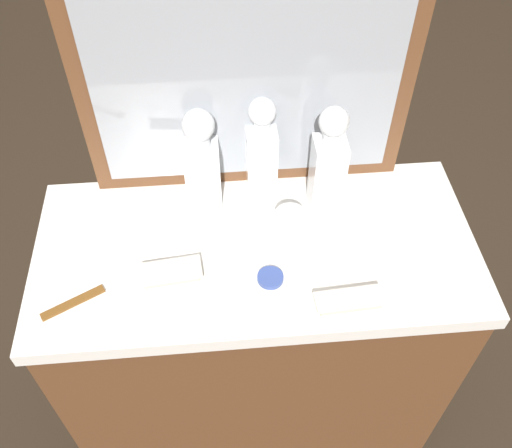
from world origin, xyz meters
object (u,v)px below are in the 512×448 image
crystal_tumbler_right (290,229)px  porcelain_dish (270,278)px  tortoiseshell_comb (73,303)px  silver_brush_far_left (171,272)px  silver_brush_front (349,300)px  crystal_decanter_far_left (202,164)px  crystal_decanter_front (328,170)px  crystal_decanter_center (262,156)px

crystal_tumbler_right → porcelain_dish: size_ratio=1.72×
porcelain_dish → tortoiseshell_comb: bearing=-176.4°
silver_brush_far_left → silver_brush_front: 0.41m
crystal_decanter_far_left → porcelain_dish: 0.34m
crystal_tumbler_right → crystal_decanter_far_left: bearing=138.3°
porcelain_dish → tortoiseshell_comb: (-0.45, -0.03, -0.00)m
silver_brush_front → crystal_decanter_far_left: bearing=130.4°
porcelain_dish → silver_brush_front: bearing=-25.7°
crystal_decanter_front → crystal_tumbler_right: 0.18m
crystal_decanter_front → porcelain_dish: size_ratio=5.00×
tortoiseshell_comb → crystal_decanter_center: bearing=35.7°
crystal_decanter_front → silver_brush_far_left: (-0.39, -0.19, -0.11)m
crystal_tumbler_right → silver_brush_far_left: (-0.29, -0.08, -0.04)m
crystal_decanter_far_left → porcelain_dish: size_ratio=4.44×
crystal_tumbler_right → silver_brush_far_left: crystal_tumbler_right is taller
porcelain_dish → tortoiseshell_comb: porcelain_dish is taller
crystal_decanter_front → porcelain_dish: (-0.16, -0.22, -0.12)m
silver_brush_far_left → crystal_decanter_center: bearing=48.7°
crystal_decanter_far_left → crystal_decanter_center: crystal_decanter_center is taller
porcelain_dish → tortoiseshell_comb: size_ratio=0.44×
crystal_tumbler_right → silver_brush_front: (0.11, -0.19, -0.04)m
crystal_decanter_center → crystal_tumbler_right: (0.05, -0.19, -0.07)m
crystal_decanter_center → porcelain_dish: (-0.01, -0.30, -0.11)m
silver_brush_far_left → silver_brush_front: same height
crystal_decanter_far_left → tortoiseshell_comb: (-0.30, -0.31, -0.11)m
silver_brush_front → tortoiseshell_comb: silver_brush_front is taller
tortoiseshell_comb → crystal_decanter_far_left: bearing=45.9°
crystal_decanter_front → silver_brush_front: crystal_decanter_front is taller
crystal_decanter_front → crystal_tumbler_right: (-0.11, -0.12, -0.08)m
crystal_decanter_front → silver_brush_far_left: bearing=-153.6°
silver_brush_front → silver_brush_far_left: bearing=164.3°
silver_brush_front → tortoiseshell_comb: (-0.62, 0.05, -0.01)m
crystal_tumbler_right → porcelain_dish: crystal_tumbler_right is taller
crystal_decanter_center → tortoiseshell_comb: size_ratio=2.07×
crystal_decanter_far_left → crystal_decanter_center: 0.15m
crystal_decanter_far_left → crystal_decanter_front: size_ratio=0.89×
crystal_tumbler_right → silver_brush_far_left: 0.30m
crystal_decanter_front → crystal_decanter_far_left: bearing=168.6°
crystal_decanter_front → crystal_decanter_center: (-0.15, 0.07, -0.01)m
silver_brush_front → porcelain_dish: silver_brush_front is taller
crystal_decanter_far_left → silver_brush_front: 0.49m
crystal_decanter_center → crystal_decanter_front: bearing=-25.7°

